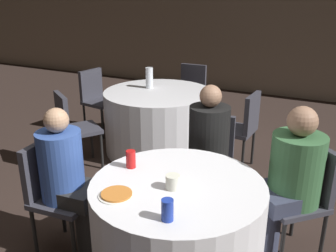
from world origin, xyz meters
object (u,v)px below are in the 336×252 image
Objects in this scene: chair_far_southwest at (72,123)px; person_green_jacket at (287,184)px; chair_near_northeast at (304,190)px; soda_can_red at (131,159)px; table_near at (177,234)px; chair_near_north at (210,154)px; chair_far_west at (96,95)px; chair_far_east at (243,124)px; table_far at (159,121)px; chair_near_west at (54,187)px; person_blue_shirt at (72,186)px; bottle_far at (149,78)px; chair_far_north at (191,89)px; person_black_shirt at (207,154)px; soda_can_blue at (167,210)px; pizza_plate_near at (117,194)px.

person_green_jacket is at bearing 22.68° from chair_far_southwest.
soda_can_red is (-1.08, -0.61, 0.28)m from chair_near_northeast.
table_near is at bearing 90.00° from chair_near_northeast.
chair_far_west is (-2.07, 1.13, 0.00)m from chair_near_north.
table_far is at bearing 90.00° from chair_far_east.
chair_far_east is at bearing -100.06° from chair_near_north.
chair_far_east reaches higher than table_far.
chair_far_east is (0.87, 1.95, 0.00)m from chair_near_west.
bottle_far is (-0.54, 2.10, 0.30)m from person_blue_shirt.
chair_near_west is 3.44× the size of bottle_far.
chair_far_north is 1.36m from chair_far_west.
chair_far_southwest is 0.74× the size of person_green_jacket.
soda_can_red is at bearing 61.48° from person_black_shirt.
chair_far_west is 3.39m from soda_can_blue.
pizza_plate_near is (-0.13, -1.25, 0.22)m from chair_near_north.
chair_near_north is 1.38m from soda_can_blue.
person_green_jacket is (0.71, -0.38, 0.08)m from chair_near_north.
bottle_far is at bearing -52.71° from person_black_shirt.
table_far is at bearing 111.97° from pizza_plate_near.
person_blue_shirt is (1.41, -2.16, 0.04)m from chair_far_west.
table_near is 1.29× the size of chair_near_west.
soda_can_red is (-0.26, -0.89, 0.28)m from chair_near_north.
bottle_far is (-0.15, -0.96, 0.34)m from chair_far_north.
soda_can_blue is (2.32, -2.46, 0.28)m from chair_far_west.
bottle_far is at bearing 114.83° from pizza_plate_near.
chair_near_northeast and chair_far_southwest have the same top height.
person_black_shirt reaches higher than person_blue_shirt.
pizza_plate_near is 1.78× the size of soda_can_red.
chair_near_north is 7.12× the size of soda_can_red.
table_far is 2.66m from soda_can_blue.
chair_near_north is 0.76× the size of person_blue_shirt.
chair_near_northeast is at bearing 163.45° from person_black_shirt.
person_green_jacket reaches higher than bottle_far.
bottle_far reaches higher than pizza_plate_near.
chair_near_west is at bearing 43.78° from chair_near_north.
person_black_shirt reaches higher than table_near.
chair_near_north is at bearing 97.83° from table_near.
chair_far_north is 2.99m from person_green_jacket.
chair_near_northeast is 1.00× the size of chair_near_north.
chair_far_southwest is 2.36m from soda_can_blue.
person_black_shirt is (-0.11, 0.80, 0.23)m from table_near.
person_blue_shirt is 0.97× the size of person_black_shirt.
chair_near_west is 7.12× the size of soda_can_red.
table_far is at bearing -54.70° from person_black_shirt.
bottle_far is (0.87, -0.06, 0.34)m from chair_far_west.
chair_far_north is at bearing 140.35° from chair_far_west.
chair_near_west is (-0.96, -0.09, 0.16)m from table_near.
person_black_shirt reaches higher than chair_near_north.
person_green_jacket reaches higher than chair_near_north.
chair_far_west is (-1.24, 2.18, 0.00)m from chair_near_west.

